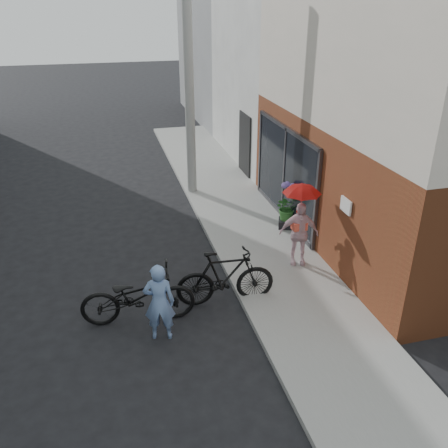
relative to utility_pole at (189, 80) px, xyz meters
name	(u,v)px	position (x,y,z in m)	size (l,w,h in m)	color
ground	(197,309)	(-1.10, -6.00, -3.50)	(80.00, 80.00, 0.00)	black
sidewalk	(264,247)	(1.00, -4.00, -3.44)	(2.20, 24.00, 0.12)	gray
curb	(218,253)	(-0.16, -4.00, -3.44)	(0.12, 24.00, 0.12)	#9E9E99
plaster_building	(336,60)	(6.10, 3.00, 0.00)	(8.00, 6.00, 7.00)	silver
east_building_far	(271,44)	(6.10, 10.00, 0.00)	(8.00, 8.00, 7.00)	gray
utility_pole	(189,80)	(0.00, 0.00, 0.00)	(0.28, 0.28, 7.00)	#9E9E99
officer	(159,302)	(-1.91, -6.67, -2.74)	(0.56, 0.36, 1.52)	#6E8EC3
bike_left	(138,296)	(-2.25, -6.09, -2.94)	(0.75, 2.14, 1.13)	black
bike_right	(225,277)	(-0.50, -5.92, -2.90)	(0.56, 1.99, 1.19)	black
kimono_woman	(299,234)	(1.44, -4.99, -2.63)	(0.88, 0.36, 1.49)	beige
parasol	(302,188)	(1.44, -4.99, -1.54)	(0.80, 0.80, 0.70)	red
planter	(286,223)	(1.90, -3.18, -3.27)	(0.41, 0.41, 0.21)	black
potted_plant	(287,208)	(1.90, -3.18, -2.83)	(0.61, 0.53, 0.68)	#33712D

